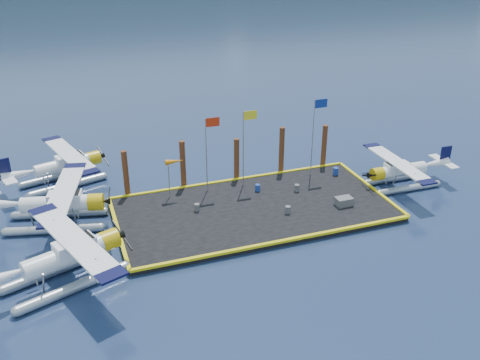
% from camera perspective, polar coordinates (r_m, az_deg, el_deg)
% --- Properties ---
extents(ground, '(4000.00, 4000.00, 0.00)m').
position_cam_1_polar(ground, '(39.90, 1.52, -3.45)').
color(ground, navy).
rests_on(ground, ground).
extents(dock, '(20.00, 10.00, 0.40)m').
position_cam_1_polar(dock, '(39.80, 1.52, -3.20)').
color(dock, black).
rests_on(dock, ground).
extents(dock_bumpers, '(20.25, 10.25, 0.18)m').
position_cam_1_polar(dock_bumpers, '(39.66, 1.52, -2.83)').
color(dock_bumpers, '#D9C60C').
rests_on(dock_bumpers, dock).
extents(seaplane_a, '(9.56, 10.15, 3.66)m').
position_cam_1_polar(seaplane_a, '(33.44, -17.74, -7.89)').
color(seaplane_a, '#9BA3AA').
rests_on(seaplane_a, ground).
extents(seaplane_b, '(9.18, 9.94, 3.53)m').
position_cam_1_polar(seaplane_b, '(39.59, -18.64, -2.63)').
color(seaplane_b, '#9BA3AA').
rests_on(seaplane_b, ground).
extents(seaplane_c, '(8.78, 9.42, 3.36)m').
position_cam_1_polar(seaplane_c, '(45.98, -18.05, 1.36)').
color(seaplane_c, '#9BA3AA').
rests_on(seaplane_c, ground).
extents(seaplane_d, '(7.63, 8.40, 3.00)m').
position_cam_1_polar(seaplane_d, '(45.01, 16.68, 0.81)').
color(seaplane_d, '#9BA3AA').
rests_on(seaplane_d, ground).
extents(drum_0, '(0.39, 0.39, 0.55)m').
position_cam_1_polar(drum_0, '(39.25, -4.61, -2.93)').
color(drum_0, '#505055').
rests_on(drum_0, dock).
extents(drum_1, '(0.40, 0.40, 0.56)m').
position_cam_1_polar(drum_1, '(38.95, 5.12, -3.18)').
color(drum_1, '#505055').
rests_on(drum_1, dock).
extents(drum_2, '(0.39, 0.39, 0.55)m').
position_cam_1_polar(drum_2, '(42.20, 6.08, -0.84)').
color(drum_2, '#505055').
rests_on(drum_2, dock).
extents(drum_4, '(0.45, 0.45, 0.64)m').
position_cam_1_polar(drum_4, '(45.40, 10.17, 0.93)').
color(drum_4, navy).
rests_on(drum_4, dock).
extents(drum_5, '(0.39, 0.39, 0.55)m').
position_cam_1_polar(drum_5, '(42.01, 1.90, -0.83)').
color(drum_5, navy).
rests_on(drum_5, dock).
extents(crate, '(1.24, 0.83, 0.62)m').
position_cam_1_polar(crate, '(40.63, 11.01, -2.25)').
color(crate, '#505055').
rests_on(crate, dock).
extents(flagpole_red, '(1.14, 0.08, 6.00)m').
position_cam_1_polar(flagpole_red, '(40.61, -3.37, 3.93)').
color(flagpole_red, gray).
rests_on(flagpole_red, dock).
extents(flagpole_yellow, '(1.14, 0.08, 6.20)m').
position_cam_1_polar(flagpole_yellow, '(41.43, 0.62, 4.59)').
color(flagpole_yellow, gray).
rests_on(flagpole_yellow, dock).
extents(flagpole_blue, '(1.14, 0.08, 6.50)m').
position_cam_1_polar(flagpole_blue, '(43.68, 8.06, 5.70)').
color(flagpole_blue, gray).
rests_on(flagpole_blue, dock).
extents(windsock, '(1.40, 0.44, 3.12)m').
position_cam_1_polar(windsock, '(40.45, -7.04, 1.89)').
color(windsock, gray).
rests_on(windsock, dock).
extents(piling_0, '(0.44, 0.44, 4.00)m').
position_cam_1_polar(piling_0, '(41.90, -12.07, 0.51)').
color(piling_0, '#4E2416').
rests_on(piling_0, ground).
extents(piling_1, '(0.44, 0.44, 4.20)m').
position_cam_1_polar(piling_1, '(42.54, -6.10, 1.50)').
color(piling_1, '#4E2416').
rests_on(piling_1, ground).
extents(piling_2, '(0.44, 0.44, 3.80)m').
position_cam_1_polar(piling_2, '(43.76, -0.37, 2.08)').
color(piling_2, '#4E2416').
rests_on(piling_2, ground).
extents(piling_3, '(0.44, 0.44, 4.30)m').
position_cam_1_polar(piling_3, '(45.02, 4.45, 3.04)').
color(piling_3, '#4E2416').
rests_on(piling_3, ground).
extents(piling_4, '(0.44, 0.44, 4.00)m').
position_cam_1_polar(piling_4, '(46.75, 8.95, 3.47)').
color(piling_4, '#4E2416').
rests_on(piling_4, ground).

